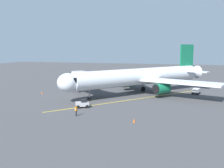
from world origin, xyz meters
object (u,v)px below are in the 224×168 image
(baggage_cart_portside, at_px, (196,91))
(belt_loader_starboard_side, at_px, (98,86))
(ground_crew_wing_walker, at_px, (168,89))
(tug_near_nose, at_px, (82,104))
(jet_bridge, at_px, (88,79))
(airplane, at_px, (142,77))
(ground_crew_marshaller, at_px, (76,111))
(safety_cone_nose_right, at_px, (42,93))
(safety_cone_nose_left, at_px, (134,120))

(baggage_cart_portside, height_order, belt_loader_starboard_side, belt_loader_starboard_side)
(ground_crew_wing_walker, relative_size, tug_near_nose, 0.62)
(belt_loader_starboard_side, bearing_deg, jet_bridge, 94.81)
(airplane, xyz_separation_m, baggage_cart_portside, (-12.25, -3.33, -3.35))
(ground_crew_marshaller, bearing_deg, belt_loader_starboard_side, -78.68)
(tug_near_nose, height_order, belt_loader_starboard_side, belt_loader_starboard_side)
(airplane, xyz_separation_m, safety_cone_nose_right, (22.25, 6.40, -3.73))
(baggage_cart_portside, relative_size, belt_loader_starboard_side, 0.61)
(tug_near_nose, relative_size, belt_loader_starboard_side, 0.58)
(baggage_cart_portside, bearing_deg, tug_near_nose, 43.70)
(ground_crew_marshaller, relative_size, belt_loader_starboard_side, 0.36)
(airplane, bearing_deg, baggage_cart_portside, -164.78)
(airplane, distance_m, jet_bridge, 12.50)
(ground_crew_marshaller, distance_m, ground_crew_wing_walker, 27.72)
(jet_bridge, distance_m, safety_cone_nose_left, 22.73)
(tug_near_nose, xyz_separation_m, safety_cone_nose_right, (14.06, -9.81, -0.43))
(airplane, bearing_deg, jet_bridge, 23.69)
(airplane, xyz_separation_m, belt_loader_starboard_side, (12.25, -4.58, -3.29))
(jet_bridge, xyz_separation_m, ground_crew_marshaller, (-4.47, 16.79, -2.88))
(tug_near_nose, distance_m, safety_cone_nose_right, 17.14)
(ground_crew_wing_walker, height_order, tug_near_nose, ground_crew_wing_walker)
(jet_bridge, xyz_separation_m, baggage_cart_portside, (-23.69, -8.35, -3.11))
(airplane, relative_size, ground_crew_wing_walker, 19.66)
(airplane, relative_size, safety_cone_nose_left, 61.13)
(jet_bridge, relative_size, ground_crew_marshaller, 5.80)
(safety_cone_nose_left, bearing_deg, airplane, -83.89)
(jet_bridge, xyz_separation_m, tug_near_nose, (-3.24, 11.19, -3.06))
(ground_crew_marshaller, distance_m, tug_near_nose, 5.74)
(ground_crew_wing_walker, bearing_deg, safety_cone_nose_left, 82.10)
(jet_bridge, bearing_deg, ground_crew_marshaller, 104.92)
(jet_bridge, relative_size, safety_cone_nose_left, 18.02)
(ground_crew_marshaller, distance_m, safety_cone_nose_right, 21.72)
(airplane, xyz_separation_m, safety_cone_nose_left, (-2.43, 22.68, -3.73))
(tug_near_nose, bearing_deg, safety_cone_nose_right, -34.91)
(jet_bridge, height_order, baggage_cart_portside, jet_bridge)
(jet_bridge, relative_size, baggage_cart_portside, 3.45)
(ground_crew_wing_walker, xyz_separation_m, belt_loader_starboard_side, (18.20, -1.87, -0.17))
(tug_near_nose, relative_size, safety_cone_nose_right, 4.98)
(belt_loader_starboard_side, relative_size, safety_cone_nose_left, 8.59)
(ground_crew_marshaller, xyz_separation_m, safety_cone_nose_right, (15.29, -15.41, -0.61))
(ground_crew_wing_walker, xyz_separation_m, safety_cone_nose_left, (3.53, 25.40, -0.61))
(jet_bridge, bearing_deg, baggage_cart_portside, -160.58)
(airplane, bearing_deg, belt_loader_starboard_side, -20.51)
(ground_crew_marshaller, height_order, tug_near_nose, ground_crew_marshaller)
(tug_near_nose, bearing_deg, ground_crew_wing_walker, -126.80)
(baggage_cart_portside, bearing_deg, jet_bridge, 19.42)
(airplane, height_order, ground_crew_wing_walker, airplane)
(belt_loader_starboard_side, bearing_deg, safety_cone_nose_left, 118.30)
(jet_bridge, bearing_deg, ground_crew_wing_walker, -156.04)
(ground_crew_marshaller, height_order, belt_loader_starboard_side, belt_loader_starboard_side)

